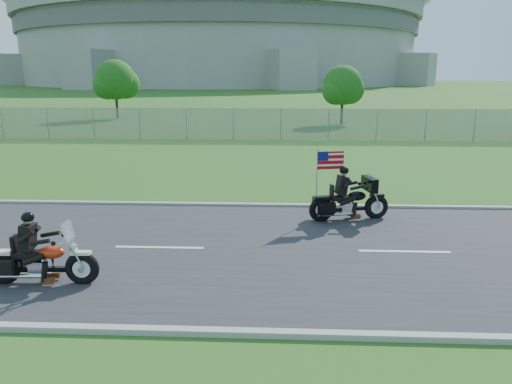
{
  "coord_description": "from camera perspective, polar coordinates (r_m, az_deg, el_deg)",
  "views": [
    {
      "loc": [
        0.95,
        -11.53,
        4.3
      ],
      "look_at": [
        0.4,
        0.0,
        1.48
      ],
      "focal_mm": 35.0,
      "sensor_mm": 36.0,
      "label": 1
    }
  ],
  "objects": [
    {
      "name": "curb_south",
      "position": [
        8.66,
        -4.06,
        -15.73
      ],
      "size": [
        120.0,
        0.18,
        0.12
      ],
      "primitive_type": "cube",
      "color": "#9E9B93",
      "rests_on": "ground"
    },
    {
      "name": "ground",
      "position": [
        12.35,
        -1.85,
        -6.68
      ],
      "size": [
        420.0,
        420.0,
        0.0
      ],
      "primitive_type": "plane",
      "color": "#224E18",
      "rests_on": "ground"
    },
    {
      "name": "tree_fence_mid",
      "position": [
        47.96,
        -15.71,
        12.03
      ],
      "size": [
        3.96,
        3.69,
        5.3
      ],
      "color": "#382316",
      "rests_on": "ground"
    },
    {
      "name": "road",
      "position": [
        12.34,
        -1.85,
        -6.6
      ],
      "size": [
        120.0,
        8.0,
        0.04
      ],
      "primitive_type": "cube",
      "color": "#28282B",
      "rests_on": "ground"
    },
    {
      "name": "tree_fence_near",
      "position": [
        41.9,
        9.94,
        11.7
      ],
      "size": [
        3.52,
        3.28,
        4.75
      ],
      "color": "#382316",
      "rests_on": "ground"
    },
    {
      "name": "curb_north",
      "position": [
        16.18,
        -0.72,
        -1.52
      ],
      "size": [
        120.0,
        0.18,
        0.12
      ],
      "primitive_type": "cube",
      "color": "#9E9B93",
      "rests_on": "ground"
    },
    {
      "name": "stadium",
      "position": [
        183.09,
        -4.01,
        17.23
      ],
      "size": [
        140.4,
        140.4,
        29.2
      ],
      "color": "#A3A099",
      "rests_on": "ground"
    },
    {
      "name": "motorcycle_follow",
      "position": [
        14.82,
        10.58,
        -1.15
      ],
      "size": [
        2.41,
        1.02,
        2.03
      ],
      "rotation": [
        0.0,
        0.0,
        0.22
      ],
      "color": "black",
      "rests_on": "ground"
    },
    {
      "name": "motorcycle_lead",
      "position": [
        11.19,
        -23.44,
        -7.35
      ],
      "size": [
        2.33,
        0.61,
        1.57
      ],
      "rotation": [
        0.0,
        0.0,
        0.04
      ],
      "color": "black",
      "rests_on": "ground"
    },
    {
      "name": "fence",
      "position": [
        32.26,
        -7.97,
        7.72
      ],
      "size": [
        60.0,
        0.03,
        2.0
      ],
      "primitive_type": "cube",
      "color": "gray",
      "rests_on": "ground"
    }
  ]
}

